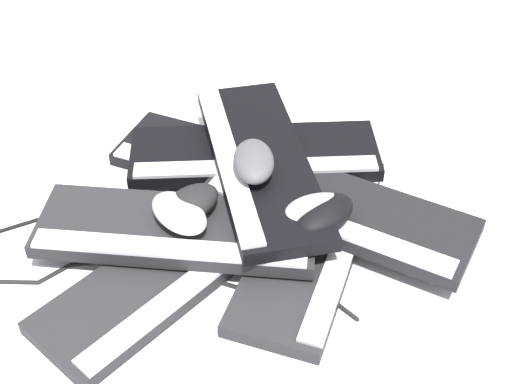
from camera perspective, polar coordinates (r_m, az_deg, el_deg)
name	(u,v)px	position (r m, az deg, el deg)	size (l,w,h in m)	color
ground_plane	(231,233)	(1.18, -2.05, -3.30)	(3.20, 3.20, 0.00)	silver
keyboard_0	(170,271)	(1.11, -6.90, -6.28)	(0.46, 0.26, 0.03)	#232326
keyboard_1	(313,241)	(1.15, 4.54, -3.90)	(0.44, 0.39, 0.03)	#232326
keyboard_2	(234,166)	(1.29, -1.74, 2.07)	(0.37, 0.45, 0.03)	black
keyboard_3	(255,154)	(1.27, -0.12, 3.02)	(0.46, 0.35, 0.03)	black
keyboard_4	(338,209)	(1.17, 6.60, -1.39)	(0.34, 0.46, 0.03)	black
keyboard_5	(176,230)	(1.13, -6.39, -3.08)	(0.44, 0.39, 0.03)	#232326
keyboard_6	(259,162)	(1.21, 0.26, 2.42)	(0.30, 0.46, 0.03)	black
mouse_0	(254,161)	(1.15, -0.19, 2.49)	(0.11, 0.07, 0.04)	#4C4C51
mouse_1	(179,213)	(1.11, -6.17, -1.69)	(0.11, 0.07, 0.04)	silver
mouse_2	(189,204)	(1.12, -5.37, -0.97)	(0.11, 0.07, 0.04)	black
mouse_3	(325,214)	(1.10, 5.52, -1.76)	(0.11, 0.07, 0.04)	black
mouse_4	(318,210)	(1.11, 5.00, -1.44)	(0.11, 0.07, 0.04)	#B7B7BC
cable_1	(118,269)	(1.14, -10.95, -6.08)	(0.47, 0.55, 0.01)	black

